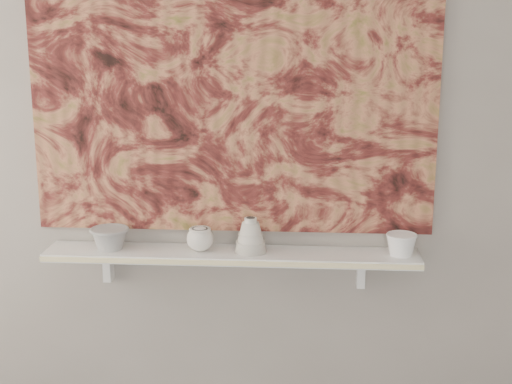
# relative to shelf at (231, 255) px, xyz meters

# --- Properties ---
(wall_back) EXTENTS (3.60, 0.00, 3.60)m
(wall_back) POSITION_rel_shelf_xyz_m (0.00, 0.09, 0.44)
(wall_back) COLOR gray
(wall_back) RESTS_ON floor
(shelf) EXTENTS (1.40, 0.18, 0.03)m
(shelf) POSITION_rel_shelf_xyz_m (0.00, 0.00, 0.00)
(shelf) COLOR silver
(shelf) RESTS_ON wall_back
(shelf_stripe) EXTENTS (1.40, 0.01, 0.02)m
(shelf_stripe) POSITION_rel_shelf_xyz_m (0.00, -0.09, 0.00)
(shelf_stripe) COLOR beige
(shelf_stripe) RESTS_ON shelf
(bracket_left) EXTENTS (0.03, 0.06, 0.12)m
(bracket_left) POSITION_rel_shelf_xyz_m (-0.49, 0.06, -0.07)
(bracket_left) COLOR silver
(bracket_left) RESTS_ON wall_back
(bracket_right) EXTENTS (0.03, 0.06, 0.12)m
(bracket_right) POSITION_rel_shelf_xyz_m (0.49, 0.06, -0.07)
(bracket_right) COLOR silver
(bracket_right) RESTS_ON wall_back
(painting) EXTENTS (1.50, 0.02, 1.10)m
(painting) POSITION_rel_shelf_xyz_m (0.00, 0.08, 0.62)
(painting) COLOR maroon
(painting) RESTS_ON wall_back
(house_motif) EXTENTS (0.09, 0.00, 0.08)m
(house_motif) POSITION_rel_shelf_xyz_m (0.45, 0.07, 0.32)
(house_motif) COLOR black
(house_motif) RESTS_ON painting
(bowl_grey) EXTENTS (0.16, 0.16, 0.09)m
(bowl_grey) POSITION_rel_shelf_xyz_m (-0.46, 0.00, 0.06)
(bowl_grey) COLOR gray
(bowl_grey) RESTS_ON shelf
(cup_cream) EXTENTS (0.12, 0.12, 0.09)m
(cup_cream) POSITION_rel_shelf_xyz_m (-0.12, 0.00, 0.06)
(cup_cream) COLOR silver
(cup_cream) RESTS_ON shelf
(bell_vessel) EXTENTS (0.15, 0.15, 0.13)m
(bell_vessel) POSITION_rel_shelf_xyz_m (0.07, 0.00, 0.08)
(bell_vessel) COLOR silver
(bell_vessel) RESTS_ON shelf
(bowl_white) EXTENTS (0.13, 0.13, 0.08)m
(bowl_white) POSITION_rel_shelf_xyz_m (0.63, 0.00, 0.06)
(bowl_white) COLOR white
(bowl_white) RESTS_ON shelf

